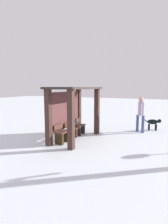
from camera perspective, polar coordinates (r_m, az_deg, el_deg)
ground_plane at (r=8.16m, az=-2.68°, el=-8.47°), size 60.00×60.00×0.00m
bus_shelter at (r=7.94m, az=-3.66°, el=2.48°), size 2.91×1.39×2.30m
bench_left_inside at (r=7.56m, az=-6.97°, el=-7.32°), size 0.66×0.41×0.77m
bench_center_inside at (r=8.19m, az=-4.08°, el=-6.26°), size 0.66×0.37×0.72m
bench_right_inside at (r=8.83m, az=-1.61°, el=-5.13°), size 0.66×0.41×0.75m
person_walking at (r=9.59m, az=17.48°, el=0.17°), size 0.64×0.45×1.81m
dog at (r=10.34m, az=21.14°, el=-3.08°), size 0.40×0.86×0.61m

